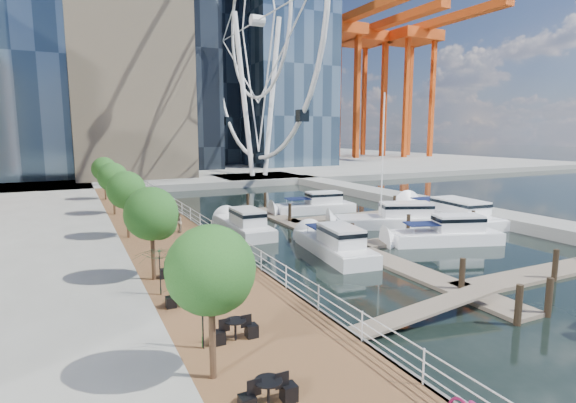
# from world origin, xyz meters

# --- Properties ---
(ground) EXTENTS (520.00, 520.00, 0.00)m
(ground) POSITION_xyz_m (0.00, 0.00, 0.00)
(ground) COLOR black
(ground) RESTS_ON ground
(boardwalk) EXTENTS (6.00, 60.00, 1.00)m
(boardwalk) POSITION_xyz_m (-9.00, 15.00, 0.50)
(boardwalk) COLOR brown
(boardwalk) RESTS_ON ground
(seawall) EXTENTS (0.25, 60.00, 1.00)m
(seawall) POSITION_xyz_m (-6.00, 15.00, 0.50)
(seawall) COLOR #595954
(seawall) RESTS_ON ground
(land_far) EXTENTS (200.00, 114.00, 1.00)m
(land_far) POSITION_xyz_m (0.00, 102.00, 0.50)
(land_far) COLOR gray
(land_far) RESTS_ON ground
(breakwater) EXTENTS (4.00, 60.00, 1.00)m
(breakwater) POSITION_xyz_m (20.00, 20.00, 0.50)
(breakwater) COLOR gray
(breakwater) RESTS_ON ground
(pier) EXTENTS (14.00, 12.00, 1.00)m
(pier) POSITION_xyz_m (14.00, 52.00, 0.50)
(pier) COLOR gray
(pier) RESTS_ON ground
(railing) EXTENTS (0.10, 60.00, 1.05)m
(railing) POSITION_xyz_m (-6.10, 15.00, 1.52)
(railing) COLOR white
(railing) RESTS_ON boardwalk
(floating_docks) EXTENTS (16.00, 34.00, 2.60)m
(floating_docks) POSITION_xyz_m (7.97, 9.98, 0.49)
(floating_docks) COLOR #6D6051
(floating_docks) RESTS_ON ground
(ferris_wheel) EXTENTS (5.80, 45.60, 47.80)m
(ferris_wheel) POSITION_xyz_m (14.00, 52.00, 25.92)
(ferris_wheel) COLOR white
(ferris_wheel) RESTS_ON ground
(port_cranes) EXTENTS (40.00, 52.00, 38.00)m
(port_cranes) POSITION_xyz_m (67.67, 95.67, 20.00)
(port_cranes) COLOR #D84C14
(port_cranes) RESTS_ON ground
(street_trees) EXTENTS (2.60, 42.60, 4.60)m
(street_trees) POSITION_xyz_m (-11.40, 14.00, 4.29)
(street_trees) COLOR #3F2B1C
(street_trees) RESTS_ON ground
(cafe_tables) EXTENTS (2.50, 13.70, 0.74)m
(cafe_tables) POSITION_xyz_m (-10.40, -2.00, 1.37)
(cafe_tables) COLOR black
(cafe_tables) RESTS_ON ground
(yacht_foreground) EXTENTS (9.28, 5.13, 2.15)m
(yacht_foreground) POSITION_xyz_m (9.95, 6.03, 0.00)
(yacht_foreground) COLOR white
(yacht_foreground) RESTS_ON ground
(pedestrian_near) EXTENTS (0.64, 0.63, 1.49)m
(pedestrian_near) POSITION_xyz_m (-7.63, 8.08, 1.75)
(pedestrian_near) COLOR #50516A
(pedestrian_near) RESTS_ON boardwalk
(pedestrian_mid) EXTENTS (0.79, 0.89, 1.52)m
(pedestrian_mid) POSITION_xyz_m (-7.97, 14.08, 1.76)
(pedestrian_mid) COLOR #7F6D57
(pedestrian_mid) RESTS_ON boardwalk
(pedestrian_far) EXTENTS (1.22, 0.90, 1.93)m
(pedestrian_far) POSITION_xyz_m (-8.04, 26.25, 1.96)
(pedestrian_far) COLOR #353B42
(pedestrian_far) RESTS_ON boardwalk
(moored_yachts) EXTENTS (23.28, 33.78, 11.50)m
(moored_yachts) POSITION_xyz_m (9.33, 11.51, 0.00)
(moored_yachts) COLOR white
(moored_yachts) RESTS_ON ground
(cafe_seating) EXTENTS (4.42, 8.64, 2.38)m
(cafe_seating) POSITION_xyz_m (-10.85, -1.45, 2.13)
(cafe_seating) COLOR #103E14
(cafe_seating) RESTS_ON ground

